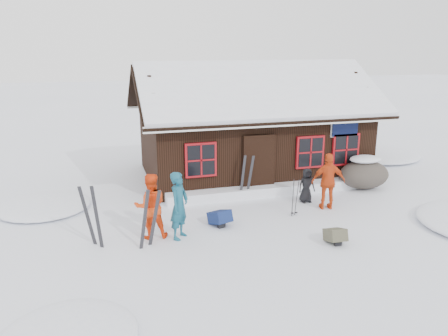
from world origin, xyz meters
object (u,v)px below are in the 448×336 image
at_px(ski_poles, 295,198).
at_px(ski_pair_left, 150,219).
at_px(boulder, 364,174).
at_px(backpack_olive, 335,238).
at_px(backpack_blue, 220,220).
at_px(skier_orange_left, 151,206).
at_px(skier_orange_right, 328,181).
at_px(skier_crouched, 307,185).
at_px(skier_teal, 179,206).

bearing_deg(ski_poles, ski_pair_left, -168.63).
xyz_separation_m(boulder, backpack_olive, (-3.35, -3.80, -0.38)).
xyz_separation_m(backpack_blue, backpack_olive, (2.51, -1.96, -0.02)).
distance_m(skier_orange_left, skier_orange_right, 5.55).
distance_m(boulder, backpack_olive, 5.08).
distance_m(skier_orange_right, backpack_olive, 2.65).
bearing_deg(boulder, skier_orange_left, -164.93).
relative_size(skier_orange_right, skier_crouched, 1.56).
relative_size(skier_crouched, backpack_blue, 1.82).
bearing_deg(backpack_blue, ski_pair_left, -176.11).
bearing_deg(boulder, skier_teal, -161.76).
bearing_deg(skier_orange_left, backpack_blue, -170.21).
relative_size(skier_teal, ski_poles, 1.54).
xyz_separation_m(ski_pair_left, ski_poles, (4.38, 0.88, -0.17)).
bearing_deg(skier_teal, skier_crouched, -32.39).
bearing_deg(backpack_blue, backpack_olive, -54.78).
height_order(skier_crouched, backpack_blue, skier_crouched).
relative_size(ski_poles, backpack_olive, 2.06).
height_order(skier_crouched, ski_poles, skier_crouched).
bearing_deg(skier_crouched, skier_orange_right, -63.92).
xyz_separation_m(skier_orange_left, ski_poles, (4.28, 0.36, -0.33)).
distance_m(ski_poles, backpack_blue, 2.38).
height_order(skier_orange_left, ski_pair_left, skier_orange_left).
bearing_deg(skier_crouched, ski_poles, -131.03).
bearing_deg(backpack_blue, ski_poles, -14.11).
relative_size(skier_teal, skier_crouched, 1.58).
relative_size(ski_pair_left, ski_poles, 1.31).
relative_size(skier_orange_right, ski_pair_left, 1.16).
xyz_separation_m(skier_orange_left, backpack_olive, (4.45, -1.71, -0.72)).
distance_m(skier_teal, skier_orange_left, 0.75).
distance_m(skier_orange_left, ski_poles, 4.31).
distance_m(skier_orange_right, ski_poles, 1.30).
bearing_deg(skier_orange_left, ski_pair_left, 81.52).
relative_size(skier_orange_left, skier_crouched, 1.54).
xyz_separation_m(boulder, backpack_blue, (-5.86, -1.85, -0.37)).
xyz_separation_m(ski_pair_left, backpack_olive, (4.55, -1.19, -0.57)).
xyz_separation_m(skier_teal, ski_pair_left, (-0.81, -0.28, -0.18)).
bearing_deg(skier_orange_left, boulder, -162.54).
distance_m(backpack_blue, backpack_olive, 3.18).
bearing_deg(skier_teal, ski_pair_left, 147.28).
distance_m(skier_crouched, ski_pair_left, 5.59).
height_order(skier_orange_right, ski_poles, skier_orange_right).
bearing_deg(ski_pair_left, backpack_blue, 16.12).
xyz_separation_m(ski_poles, backpack_olive, (0.16, -2.07, -0.39)).
distance_m(skier_orange_left, boulder, 8.08).
distance_m(skier_orange_left, backpack_olive, 4.82).
distance_m(skier_teal, skier_crouched, 4.75).
distance_m(boulder, backpack_blue, 6.15).
xyz_separation_m(skier_teal, skier_orange_right, (4.81, 0.85, -0.01)).
bearing_deg(ski_poles, skier_crouched, 48.18).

